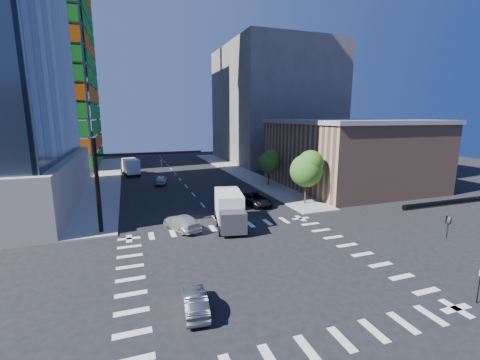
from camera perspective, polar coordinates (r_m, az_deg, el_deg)
name	(u,v)px	position (r m, az deg, el deg)	size (l,w,h in m)	color
ground	(256,266)	(25.10, 2.89, -14.99)	(160.00, 160.00, 0.00)	black
road_markings	(256,266)	(25.09, 2.89, -14.98)	(20.00, 20.00, 0.01)	silver
sidewalk_ne	(239,172)	(65.30, -0.26, 1.52)	(5.00, 60.00, 0.15)	gray
sidewalk_nw	(106,179)	(61.91, -22.68, 0.10)	(5.00, 60.00, 0.15)	gray
construction_building	(26,51)	(85.90, -33.72, 18.49)	(25.16, 34.50, 70.60)	slate
commercial_building	(348,153)	(54.74, 18.69, 4.58)	(20.50, 22.50, 10.60)	#9A7059
bg_building_ne	(273,105)	(83.81, 5.90, 13.16)	(24.00, 30.00, 28.00)	#5E5854
signal_mast_nw	(114,176)	(32.80, -21.52, 0.63)	(10.20, 0.40, 9.00)	black
tree_south	(308,168)	(41.20, 11.93, 2.05)	(4.16, 4.16, 6.82)	#382316
tree_north	(270,161)	(51.92, 5.31, 3.32)	(3.54, 3.52, 5.78)	#382316
no_parking_sign	(480,282)	(24.64, 36.83, -14.32)	(0.30, 0.06, 2.20)	black
car_nb_far	(255,199)	(40.76, 2.72, -3.44)	(2.57, 5.57, 1.55)	black
car_sb_near	(182,222)	(32.71, -10.29, -7.39)	(2.07, 5.09, 1.48)	silver
car_sb_mid	(161,180)	(54.76, -13.82, 0.02)	(1.77, 4.39, 1.50)	#B5B6BD
car_sb_cross	(195,302)	(19.88, -8.00, -20.64)	(1.31, 3.77, 1.24)	#545459
box_truck_near	(230,213)	(32.70, -1.79, -5.80)	(3.95, 6.91, 3.41)	black
box_truck_far	(130,168)	(65.16, -18.95, 2.08)	(3.64, 6.46, 3.20)	black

